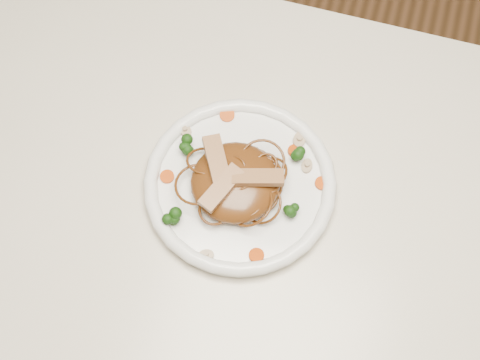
# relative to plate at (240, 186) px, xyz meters

# --- Properties ---
(ground) EXTENTS (4.00, 4.00, 0.00)m
(ground) POSITION_rel_plate_xyz_m (0.08, -0.06, -0.76)
(ground) COLOR #4D311A
(ground) RESTS_ON ground
(table) EXTENTS (1.20, 0.80, 0.75)m
(table) POSITION_rel_plate_xyz_m (0.08, -0.06, -0.11)
(table) COLOR beige
(table) RESTS_ON ground
(plate) EXTENTS (0.34, 0.34, 0.02)m
(plate) POSITION_rel_plate_xyz_m (0.00, 0.00, 0.00)
(plate) COLOR white
(plate) RESTS_ON table
(noodle_mound) EXTENTS (0.13, 0.13, 0.04)m
(noodle_mound) POSITION_rel_plate_xyz_m (-0.00, -0.01, 0.03)
(noodle_mound) COLOR #5A2F11
(noodle_mound) RESTS_ON plate
(chicken_a) EXTENTS (0.07, 0.04, 0.01)m
(chicken_a) POSITION_rel_plate_xyz_m (0.03, -0.00, 0.05)
(chicken_a) COLOR #AF8052
(chicken_a) RESTS_ON noodle_mound
(chicken_b) EXTENTS (0.06, 0.08, 0.01)m
(chicken_b) POSITION_rel_plate_xyz_m (-0.03, 0.00, 0.05)
(chicken_b) COLOR #AF8052
(chicken_b) RESTS_ON noodle_mound
(chicken_c) EXTENTS (0.05, 0.08, 0.01)m
(chicken_c) POSITION_rel_plate_xyz_m (-0.02, -0.03, 0.05)
(chicken_c) COLOR #AF8052
(chicken_c) RESTS_ON noodle_mound
(broccoli_0) EXTENTS (0.04, 0.04, 0.03)m
(broccoli_0) POSITION_rel_plate_xyz_m (0.06, 0.06, 0.02)
(broccoli_0) COLOR #1B420D
(broccoli_0) RESTS_ON plate
(broccoli_1) EXTENTS (0.04, 0.04, 0.03)m
(broccoli_1) POSITION_rel_plate_xyz_m (-0.08, 0.03, 0.02)
(broccoli_1) COLOR #1B420D
(broccoli_1) RESTS_ON plate
(broccoli_2) EXTENTS (0.03, 0.03, 0.03)m
(broccoli_2) POSITION_rel_plate_xyz_m (-0.07, -0.08, 0.02)
(broccoli_2) COLOR #1B420D
(broccoli_2) RESTS_ON plate
(broccoli_3) EXTENTS (0.03, 0.03, 0.03)m
(broccoli_3) POSITION_rel_plate_xyz_m (0.08, -0.02, 0.02)
(broccoli_3) COLOR #1B420D
(broccoli_3) RESTS_ON plate
(carrot_0) EXTENTS (0.02, 0.02, 0.00)m
(carrot_0) POSITION_rel_plate_xyz_m (0.06, 0.07, 0.01)
(carrot_0) COLOR #BD4706
(carrot_0) RESTS_ON plate
(carrot_1) EXTENTS (0.02, 0.02, 0.00)m
(carrot_1) POSITION_rel_plate_xyz_m (-0.10, -0.02, 0.01)
(carrot_1) COLOR #BD4706
(carrot_1) RESTS_ON plate
(carrot_2) EXTENTS (0.02, 0.02, 0.00)m
(carrot_2) POSITION_rel_plate_xyz_m (0.11, 0.03, 0.01)
(carrot_2) COLOR #BD4706
(carrot_2) RESTS_ON plate
(carrot_3) EXTENTS (0.03, 0.03, 0.00)m
(carrot_3) POSITION_rel_plate_xyz_m (-0.05, 0.10, 0.01)
(carrot_3) COLOR #BD4706
(carrot_3) RESTS_ON plate
(carrot_4) EXTENTS (0.03, 0.03, 0.00)m
(carrot_4) POSITION_rel_plate_xyz_m (0.05, -0.09, 0.01)
(carrot_4) COLOR #BD4706
(carrot_4) RESTS_ON plate
(mushroom_0) EXTENTS (0.03, 0.03, 0.01)m
(mushroom_0) POSITION_rel_plate_xyz_m (-0.01, -0.11, 0.01)
(mushroom_0) COLOR #C5AF94
(mushroom_0) RESTS_ON plate
(mushroom_1) EXTENTS (0.02, 0.02, 0.01)m
(mushroom_1) POSITION_rel_plate_xyz_m (0.08, 0.05, 0.01)
(mushroom_1) COLOR #C5AF94
(mushroom_1) RESTS_ON plate
(mushroom_2) EXTENTS (0.03, 0.03, 0.01)m
(mushroom_2) POSITION_rel_plate_xyz_m (-0.10, 0.06, 0.01)
(mushroom_2) COLOR #C5AF94
(mushroom_2) RESTS_ON plate
(mushroom_3) EXTENTS (0.03, 0.03, 0.01)m
(mushroom_3) POSITION_rel_plate_xyz_m (0.06, 0.09, 0.01)
(mushroom_3) COLOR #C5AF94
(mushroom_3) RESTS_ON plate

